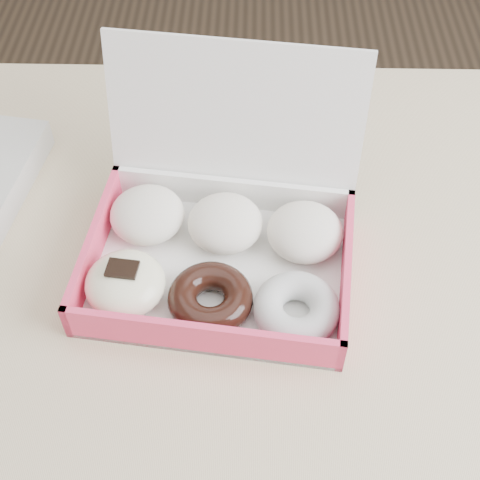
{
  "coord_description": "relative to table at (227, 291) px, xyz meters",
  "views": [
    {
      "loc": [
        0.03,
        -0.53,
        1.41
      ],
      "look_at": [
        0.02,
        -0.0,
        0.78
      ],
      "focal_mm": 50.0,
      "sensor_mm": 36.0,
      "label": 1
    }
  ],
  "objects": [
    {
      "name": "ground",
      "position": [
        0.0,
        0.0,
        -0.67
      ],
      "size": [
        4.0,
        4.0,
        0.0
      ],
      "primitive_type": "plane",
      "color": "black",
      "rests_on": "ground"
    },
    {
      "name": "table",
      "position": [
        0.0,
        0.0,
        0.0
      ],
      "size": [
        1.2,
        0.8,
        0.75
      ],
      "color": "tan",
      "rests_on": "ground"
    },
    {
      "name": "donut_box",
      "position": [
        -0.01,
        -0.01,
        0.12
      ],
      "size": [
        0.35,
        0.32,
        0.23
      ],
      "rotation": [
        0.0,
        0.0,
        -0.12
      ],
      "color": "white",
      "rests_on": "table"
    }
  ]
}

